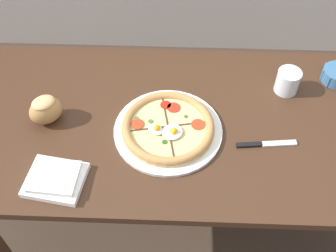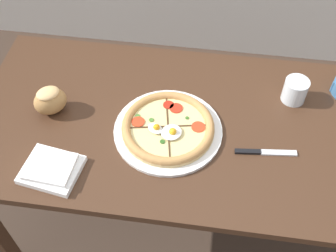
# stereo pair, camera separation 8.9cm
# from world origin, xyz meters

# --- Properties ---
(ground_plane) EXTENTS (12.00, 12.00, 0.00)m
(ground_plane) POSITION_xyz_m (0.00, 0.00, 0.00)
(ground_plane) COLOR #3D2D23
(dining_table) EXTENTS (1.53, 0.73, 0.76)m
(dining_table) POSITION_xyz_m (0.00, 0.00, 0.66)
(dining_table) COLOR #422819
(dining_table) RESTS_ON ground_plane
(pizza) EXTENTS (0.36, 0.36, 0.05)m
(pizza) POSITION_xyz_m (-0.09, -0.04, 0.78)
(pizza) COLOR white
(pizza) RESTS_ON dining_table
(napkin_folded) EXTENTS (0.19, 0.17, 0.04)m
(napkin_folded) POSITION_xyz_m (-0.42, -0.25, 0.78)
(napkin_folded) COLOR white
(napkin_folded) RESTS_ON dining_table
(bread_piece_near) EXTENTS (0.14, 0.13, 0.10)m
(bread_piece_near) POSITION_xyz_m (-0.49, -0.01, 0.82)
(bread_piece_near) COLOR #B27F47
(bread_piece_near) RESTS_ON dining_table
(knife_main) EXTENTS (0.20, 0.04, 0.01)m
(knife_main) POSITION_xyz_m (0.23, -0.09, 0.77)
(knife_main) COLOR silver
(knife_main) RESTS_ON dining_table
(water_glass) EXTENTS (0.08, 0.08, 0.09)m
(water_glass) POSITION_xyz_m (0.33, 0.16, 0.80)
(water_glass) COLOR white
(water_glass) RESTS_ON dining_table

